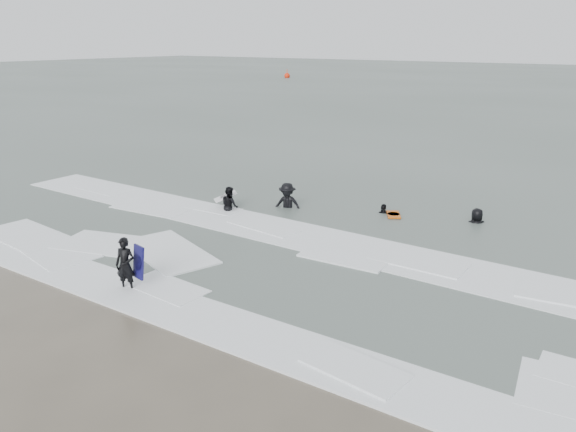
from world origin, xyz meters
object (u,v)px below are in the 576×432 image
Objects in this scene: surfer_right_near at (384,214)px; buoy at (287,76)px; surfer_right_far at (476,224)px; surfer_breaker at (287,209)px; surfer_centre at (128,290)px; surfer_wading at (230,212)px.

buoy is at bearing -67.85° from surfer_right_near.
surfer_right_far is at bearing 179.14° from surfer_right_near.
surfer_right_far is (7.14, 2.55, 0.00)m from surfer_breaker.
surfer_centre is at bearing -58.31° from buoy.
surfer_centre is at bearing 28.89° from surfer_right_far.
surfer_centre is at bearing 59.84° from surfer_right_near.
surfer_breaker reaches higher than surfer_right_far.
surfer_centre is 0.97× the size of buoy.
surfer_right_near is 3.61m from surfer_right_far.
surfer_right_far is at bearing 41.88° from surfer_centre.
surfer_right_near is at bearing -18.13° from surfer_right_far.
surfer_wading is at bearing -7.18° from surfer_right_far.
surfer_right_far is 83.17m from buoy.
buoy reaches higher than surfer_right_far.
surfer_wading is 9.83m from surfer_right_far.
surfer_breaker is at bearing 9.20° from surfer_right_near.
surfer_wading is at bearing -155.52° from surfer_breaker.
surfer_breaker is 1.20× the size of buoy.
surfer_right_far is at bearing -129.38° from surfer_wading.
buoy is (-45.97, 66.56, 0.42)m from surfer_breaker.
surfer_right_near is (5.39, 3.31, 0.00)m from surfer_wading.
surfer_right_far is (6.37, 11.69, 0.00)m from surfer_centre.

